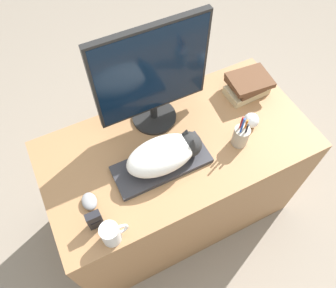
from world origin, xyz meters
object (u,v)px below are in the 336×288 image
object	(u,v)px
computer_mouse	(89,201)
coffee_mug	(111,234)
cat	(167,153)
book_stack	(247,85)
keyboard	(162,164)
baseball	(251,120)
pen_cup	(241,136)
phone	(95,220)
monitor	(152,76)

from	to	relation	value
computer_mouse	coffee_mug	bearing A→B (deg)	-79.59
cat	book_stack	xyz separation A→B (m)	(0.56, 0.20, -0.04)
keyboard	computer_mouse	world-z (taller)	computer_mouse
baseball	book_stack	bearing A→B (deg)	62.06
coffee_mug	pen_cup	xyz separation A→B (m)	(0.70, 0.16, 0.00)
baseball	keyboard	bearing A→B (deg)	-178.42
baseball	book_stack	size ratio (longest dim) A/B	0.33
phone	computer_mouse	bearing A→B (deg)	86.72
computer_mouse	pen_cup	xyz separation A→B (m)	(0.74, -0.02, 0.04)
computer_mouse	baseball	size ratio (longest dim) A/B	1.12
baseball	phone	size ratio (longest dim) A/B	0.72
keyboard	phone	bearing A→B (deg)	-160.09
keyboard	pen_cup	xyz separation A→B (m)	(0.38, -0.05, 0.04)
cat	phone	bearing A→B (deg)	-161.36
pen_cup	baseball	xyz separation A→B (m)	(0.11, 0.06, -0.02)
coffee_mug	pen_cup	size ratio (longest dim) A/B	0.56
keyboard	coffee_mug	size ratio (longest dim) A/B	3.93
keyboard	computer_mouse	distance (m)	0.35
cat	baseball	world-z (taller)	cat
computer_mouse	phone	distance (m)	0.11
pen_cup	baseball	world-z (taller)	pen_cup
computer_mouse	monitor	bearing A→B (deg)	33.37
pen_cup	book_stack	world-z (taller)	pen_cup
baseball	pen_cup	bearing A→B (deg)	-149.19
coffee_mug	phone	distance (m)	0.09
cat	baseball	size ratio (longest dim) A/B	4.75
monitor	computer_mouse	size ratio (longest dim) A/B	6.50
book_stack	coffee_mug	bearing A→B (deg)	-155.48
keyboard	cat	distance (m)	0.08
keyboard	phone	world-z (taller)	phone
keyboard	pen_cup	size ratio (longest dim) A/B	2.22
pen_cup	monitor	bearing A→B (deg)	133.69
cat	phone	xyz separation A→B (m)	(-0.38, -0.13, -0.04)
cat	baseball	xyz separation A→B (m)	(0.46, 0.01, -0.05)
cat	computer_mouse	size ratio (longest dim) A/B	4.24
keyboard	coffee_mug	bearing A→B (deg)	-146.36
phone	book_stack	world-z (taller)	book_stack
computer_mouse	coffee_mug	world-z (taller)	coffee_mug
pen_cup	computer_mouse	bearing A→B (deg)	178.29
coffee_mug	book_stack	world-z (taller)	coffee_mug
cat	monitor	distance (m)	0.34
baseball	book_stack	xyz separation A→B (m)	(0.10, 0.19, 0.02)
cat	book_stack	world-z (taller)	cat
computer_mouse	phone	bearing A→B (deg)	-93.28
monitor	book_stack	xyz separation A→B (m)	(0.50, -0.06, -0.24)
keyboard	baseball	bearing A→B (deg)	1.58
cat	coffee_mug	distance (m)	0.41
phone	monitor	bearing A→B (deg)	41.34
keyboard	computer_mouse	xyz separation A→B (m)	(-0.35, -0.03, 0.00)
keyboard	coffee_mug	world-z (taller)	coffee_mug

